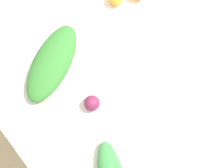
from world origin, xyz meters
TOP-DOWN VIEW (x-y plane):
  - ground_plane at (0.00, 0.00)m, footprint 8.00×8.00m
  - dining_table at (0.00, 0.00)m, footprint 1.47×1.04m
  - greens_bunch_dandelion at (0.24, 0.16)m, footprint 0.33×0.43m
  - beet_root at (-0.02, 0.13)m, footprint 0.07×0.07m

SIDE VIEW (x-z plane):
  - ground_plane at x=0.00m, z-range 0.00..0.00m
  - dining_table at x=0.00m, z-range 0.28..0.98m
  - beet_root at x=-0.02m, z-range 0.71..0.78m
  - greens_bunch_dandelion at x=0.24m, z-range 0.71..0.79m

